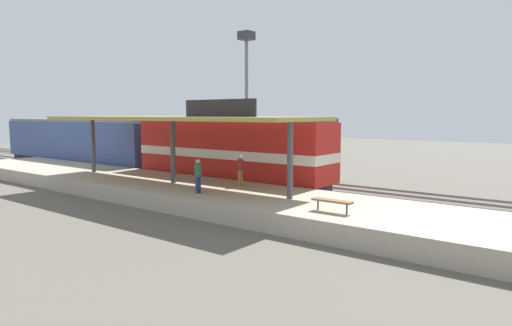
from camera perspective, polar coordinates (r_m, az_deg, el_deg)
The scene contains 12 objects.
ground_plane at distance 31.05m, azimuth -1.38°, elevation -2.70°, with size 120.00×120.00×0.00m, color #5B564C.
track_near at distance 29.54m, azimuth -3.82°, elevation -3.11°, with size 3.20×110.00×0.16m.
track_far at distance 33.09m, azimuth 1.45°, elevation -2.09°, with size 3.20×110.00×0.16m.
platform at distance 26.24m, azimuth -10.49°, elevation -3.46°, with size 6.00×44.00×0.90m, color #A89E89.
station_canopy at distance 25.81m, azimuth -10.53°, elevation 5.49°, with size 5.20×18.00×4.70m.
platform_bench at distance 18.25m, azimuth 9.72°, elevation -4.84°, with size 0.44×1.70×0.50m.
locomotive at distance 29.02m, azimuth -3.36°, elevation 1.46°, with size 2.93×14.43×4.44m.
passenger_carriage_single at distance 42.99m, azimuth -21.84°, elevation 2.45°, with size 2.90×20.00×4.24m.
freight_car at distance 34.00m, azimuth -1.11°, elevation 1.43°, with size 2.80×12.00×3.54m.
light_mast at distance 38.19m, azimuth -1.23°, elevation 11.61°, with size 1.10×1.10×11.70m.
person_waiting at distance 24.49m, azimuth -2.00°, elevation -0.73°, with size 0.34×0.34×1.71m.
person_walking at distance 22.36m, azimuth -7.43°, elevation -1.44°, with size 0.34×0.34×1.71m.
Camera 1 is at (-21.87, -19.26, 4.82)m, focal length 31.26 mm.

